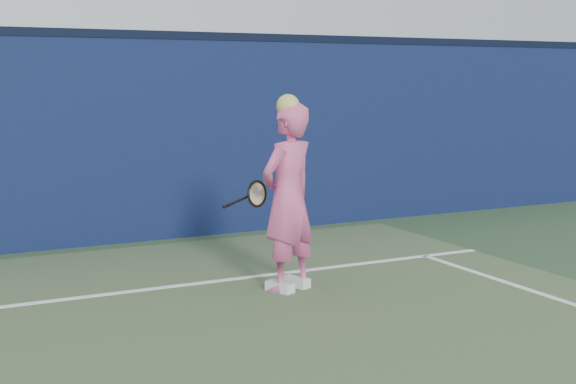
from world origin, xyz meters
TOP-DOWN VIEW (x-y plane):
  - player at (2.76, 3.42)m, footprint 0.77×0.66m
  - racket at (2.57, 3.78)m, footprint 0.51×0.15m

SIDE VIEW (x-z plane):
  - racket at x=2.57m, z-range 0.76..1.03m
  - player at x=2.76m, z-range -0.03..1.84m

